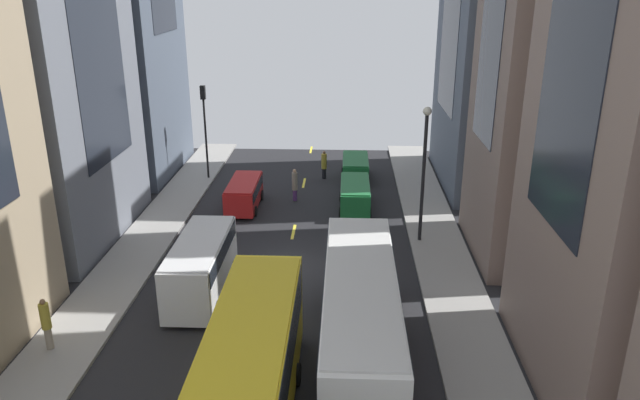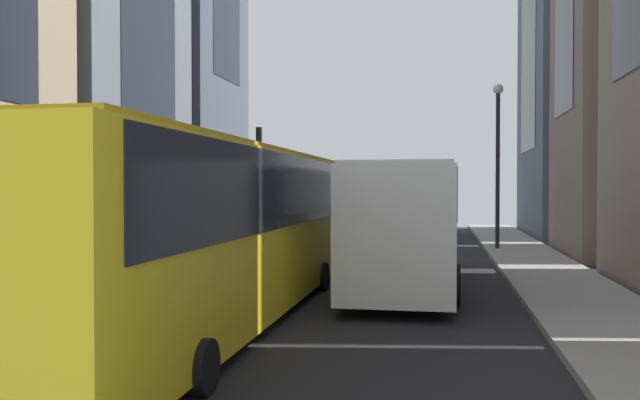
% 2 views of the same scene
% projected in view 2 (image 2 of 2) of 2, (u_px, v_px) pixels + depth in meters
% --- Properties ---
extents(ground_plane, '(42.22, 42.22, 0.00)m').
position_uv_depth(ground_plane, '(331.00, 256.00, 26.91)').
color(ground_plane, black).
extents(sidewalk_west, '(2.84, 44.00, 0.15)m').
position_uv_depth(sidewalk_west, '(529.00, 258.00, 25.53)').
color(sidewalk_west, gray).
rests_on(sidewalk_west, ground).
extents(sidewalk_east, '(2.84, 44.00, 0.15)m').
position_uv_depth(sidewalk_east, '(153.00, 251.00, 28.29)').
color(sidewalk_east, gray).
rests_on(sidewalk_east, ground).
extents(lane_stripe_0, '(0.16, 2.00, 0.01)m').
position_uv_depth(lane_stripe_0, '(379.00, 226.00, 47.57)').
color(lane_stripe_0, yellow).
rests_on(lane_stripe_0, ground).
extents(lane_stripe_1, '(0.16, 2.00, 0.01)m').
position_uv_depth(lane_stripe_1, '(366.00, 234.00, 39.30)').
color(lane_stripe_1, yellow).
rests_on(lane_stripe_1, ground).
extents(lane_stripe_2, '(0.16, 2.00, 0.01)m').
position_uv_depth(lane_stripe_2, '(346.00, 247.00, 31.04)').
color(lane_stripe_2, yellow).
rests_on(lane_stripe_2, ground).
extents(lane_stripe_3, '(0.16, 2.00, 0.01)m').
position_uv_depth(lane_stripe_3, '(311.00, 268.00, 22.78)').
color(lane_stripe_3, yellow).
rests_on(lane_stripe_3, ground).
extents(lane_stripe_4, '(0.16, 2.00, 0.01)m').
position_uv_depth(lane_stripe_4, '(238.00, 314.00, 14.52)').
color(lane_stripe_4, yellow).
rests_on(lane_stripe_4, ground).
extents(building_west_0, '(6.82, 11.33, 21.85)m').
position_uv_depth(building_west_0, '(590.00, 44.00, 37.81)').
color(building_west_0, '#4C5666').
rests_on(building_west_0, ground).
extents(building_east_1, '(8.47, 10.74, 19.13)m').
position_uv_depth(building_east_1, '(69.00, 48.00, 32.41)').
color(building_east_1, slate).
rests_on(building_east_1, ground).
extents(city_bus_white, '(2.81, 11.26, 3.35)m').
position_uv_depth(city_bus_white, '(407.00, 214.00, 19.04)').
color(city_bus_white, silver).
rests_on(city_bus_white, ground).
extents(streetcar_yellow, '(2.70, 14.78, 3.59)m').
position_uv_depth(streetcar_yellow, '(224.00, 219.00, 13.57)').
color(streetcar_yellow, yellow).
rests_on(streetcar_yellow, ground).
extents(delivery_van_white, '(2.25, 6.07, 2.58)m').
position_uv_depth(delivery_van_white, '(228.00, 221.00, 24.66)').
color(delivery_van_white, white).
rests_on(delivery_van_white, ground).
extents(car_green_0, '(1.88, 4.46, 1.69)m').
position_uv_depth(car_green_0, '(422.00, 222.00, 33.95)').
color(car_green_0, '#1E7238').
rests_on(car_green_0, ground).
extents(car_green_1, '(1.92, 4.07, 1.52)m').
position_uv_depth(car_green_1, '(426.00, 219.00, 39.67)').
color(car_green_1, '#1E7238').
rests_on(car_green_1, ground).
extents(car_red_2, '(1.88, 4.48, 1.68)m').
position_uv_depth(car_red_2, '(294.00, 221.00, 35.19)').
color(car_red_2, red).
rests_on(car_red_2, ground).
extents(pedestrian_crossing_near, '(0.35, 0.35, 2.06)m').
position_uv_depth(pedestrian_crossing_near, '(353.00, 219.00, 36.00)').
color(pedestrian_crossing_near, '#593372').
rests_on(pedestrian_crossing_near, ground).
extents(pedestrian_waiting_curb, '(0.38, 0.38, 1.96)m').
position_uv_depth(pedestrian_waiting_curb, '(390.00, 216.00, 40.12)').
color(pedestrian_waiting_curb, black).
rests_on(pedestrian_waiting_curb, ground).
extents(pedestrian_walking_far, '(0.36, 0.36, 2.07)m').
position_uv_depth(pedestrian_walking_far, '(39.00, 236.00, 21.02)').
color(pedestrian_walking_far, gray).
rests_on(pedestrian_walking_far, ground).
extents(traffic_light_near_corner, '(0.32, 0.44, 6.34)m').
position_uv_depth(traffic_light_near_corner, '(259.00, 159.00, 40.94)').
color(traffic_light_near_corner, black).
rests_on(traffic_light_near_corner, ground).
extents(streetlamp_far, '(0.44, 0.44, 7.09)m').
position_uv_depth(streetlamp_far, '(498.00, 148.00, 28.70)').
color(streetlamp_far, black).
rests_on(streetlamp_far, ground).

